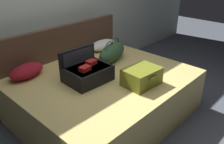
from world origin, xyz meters
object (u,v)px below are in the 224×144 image
at_px(duffel_bag, 112,52).
at_px(pillow_near_headboard, 27,71).
at_px(hard_case_medium, 142,76).
at_px(pillow_center_head, 103,45).
at_px(bed, 105,96).
at_px(hard_case_large, 87,72).

relative_size(duffel_bag, pillow_near_headboard, 1.41).
height_order(hard_case_medium, pillow_near_headboard, hard_case_medium).
height_order(duffel_bag, pillow_near_headboard, duffel_bag).
height_order(duffel_bag, pillow_center_head, duffel_bag).
xyz_separation_m(pillow_near_headboard, pillow_center_head, (1.32, 0.02, -0.01)).
bearing_deg(duffel_bag, pillow_center_head, 60.61).
xyz_separation_m(duffel_bag, pillow_near_headboard, (-1.08, 0.40, -0.05)).
height_order(hard_case_medium, pillow_center_head, hard_case_medium).
bearing_deg(pillow_near_headboard, bed, -45.17).
bearing_deg(pillow_center_head, duffel_bag, -119.39).
height_order(bed, hard_case_medium, hard_case_medium).
xyz_separation_m(bed, hard_case_large, (-0.22, 0.07, 0.40)).
height_order(hard_case_large, hard_case_medium, hard_case_large).
height_order(bed, duffel_bag, duffel_bag).
bearing_deg(duffel_bag, bed, -147.83).
bearing_deg(pillow_near_headboard, hard_case_large, -53.11).
bearing_deg(hard_case_large, pillow_near_headboard, 129.11).
height_order(pillow_near_headboard, pillow_center_head, pillow_near_headboard).
xyz_separation_m(bed, duffel_bag, (0.42, 0.26, 0.41)).
bearing_deg(hard_case_medium, duffel_bag, 73.65).
distance_m(hard_case_large, duffel_bag, 0.66).
distance_m(hard_case_large, pillow_center_head, 1.07).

